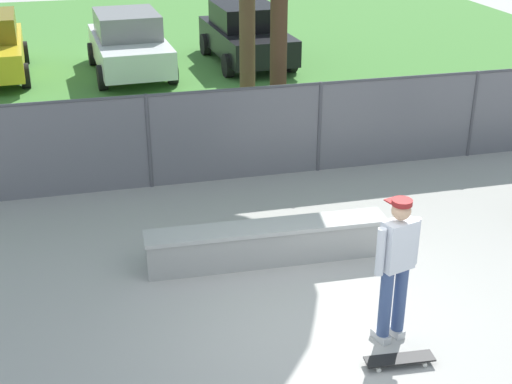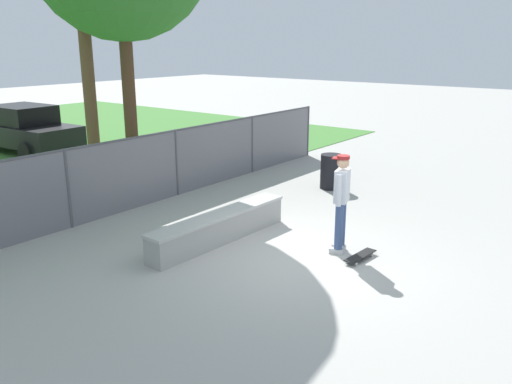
# 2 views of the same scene
# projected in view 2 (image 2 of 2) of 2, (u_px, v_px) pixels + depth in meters

# --- Properties ---
(ground_plane) EXTENTS (80.00, 80.00, 0.00)m
(ground_plane) POSITION_uv_depth(u_px,v_px,m) (302.00, 259.00, 9.48)
(ground_plane) COLOR #ADAAA3
(concrete_ledge) EXTENTS (3.47, 0.58, 0.57)m
(concrete_ledge) POSITION_uv_depth(u_px,v_px,m) (220.00, 227.00, 10.27)
(concrete_ledge) COLOR #999993
(concrete_ledge) RESTS_ON ground
(skateboarder) EXTENTS (0.58, 0.37, 1.84)m
(skateboarder) POSITION_uv_depth(u_px,v_px,m) (341.00, 199.00, 9.55)
(skateboarder) COLOR beige
(skateboarder) RESTS_ON ground
(skateboard) EXTENTS (0.81, 0.26, 0.09)m
(skateboard) POSITION_uv_depth(u_px,v_px,m) (360.00, 256.00, 9.45)
(skateboard) COLOR black
(skateboard) RESTS_ON ground
(chainlink_fence) EXTENTS (15.54, 0.07, 1.69)m
(chainlink_fence) POSITION_uv_depth(u_px,v_px,m) (127.00, 171.00, 12.04)
(chainlink_fence) COLOR #4C4C51
(chainlink_fence) RESTS_ON ground
(car_black) EXTENTS (2.20, 4.30, 1.66)m
(car_black) POSITION_uv_depth(u_px,v_px,m) (26.00, 129.00, 18.41)
(car_black) COLOR black
(car_black) RESTS_ON ground
(trash_bin) EXTENTS (0.56, 0.56, 0.92)m
(trash_bin) POSITION_uv_depth(u_px,v_px,m) (331.00, 171.00, 13.97)
(trash_bin) COLOR black
(trash_bin) RESTS_ON ground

